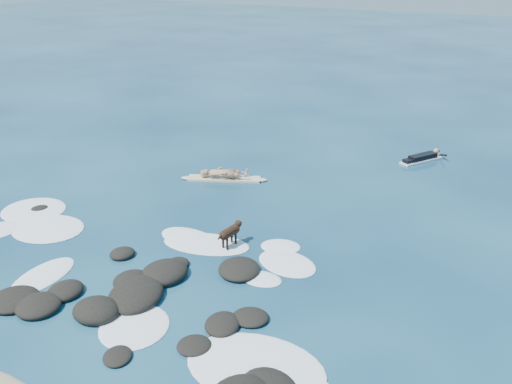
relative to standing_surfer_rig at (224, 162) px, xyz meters
The scene contains 6 objects.
ground 6.69m from the standing_surfer_rig, 73.52° to the right, with size 160.00×160.00×0.00m, color #0A2642.
reef_rocks 9.31m from the standing_surfer_rig, 75.13° to the right, with size 14.00×6.66×0.54m.
breaking_foam 7.96m from the standing_surfer_rig, 80.70° to the right, with size 14.98×8.09×0.12m.
standing_surfer_rig is the anchor object (origin of this frame).
paddling_surfer_rig 9.21m from the standing_surfer_rig, 42.71° to the left, with size 1.80×2.40×0.45m.
dog 5.79m from the standing_surfer_rig, 56.81° to the right, with size 0.42×1.26×0.80m.
Camera 1 is at (9.60, -12.37, 8.78)m, focal length 40.00 mm.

